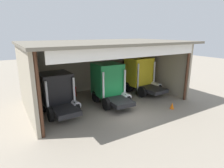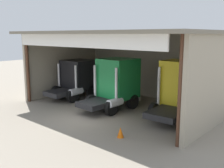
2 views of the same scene
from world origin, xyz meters
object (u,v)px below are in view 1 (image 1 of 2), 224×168
object	(u,v)px
oil_drum	(69,93)
tool_cart	(71,92)
truck_green_yard_outside	(109,83)
truck_yellow_left_bay	(141,75)
truck_black_center_right_bay	(57,92)
traffic_cone	(172,106)

from	to	relation	value
oil_drum	tool_cart	bearing A→B (deg)	35.48
truck_green_yard_outside	truck_yellow_left_bay	size ratio (longest dim) A/B	1.01
oil_drum	tool_cart	distance (m)	0.39
truck_black_center_right_bay	oil_drum	size ratio (longest dim) A/B	4.97
truck_yellow_left_bay	oil_drum	bearing A→B (deg)	160.01
truck_black_center_right_bay	truck_green_yard_outside	distance (m)	4.65
truck_green_yard_outside	oil_drum	world-z (taller)	truck_green_yard_outside
truck_black_center_right_bay	tool_cart	distance (m)	4.10
truck_black_center_right_bay	traffic_cone	xyz separation A→B (m)	(8.49, -4.41, -1.43)
truck_green_yard_outside	traffic_cone	xyz separation A→B (m)	(3.85, -4.13, -1.63)
truck_green_yard_outside	traffic_cone	size ratio (longest dim) A/B	8.44
truck_black_center_right_bay	oil_drum	xyz separation A→B (m)	(1.90, 3.01, -1.25)
truck_black_center_right_bay	traffic_cone	size ratio (longest dim) A/B	8.06
truck_yellow_left_bay	tool_cart	bearing A→B (deg)	157.65
truck_black_center_right_bay	truck_yellow_left_bay	size ratio (longest dim) A/B	0.96
truck_black_center_right_bay	truck_yellow_left_bay	distance (m)	9.30
traffic_cone	truck_black_center_right_bay	bearing A→B (deg)	152.54
truck_black_center_right_bay	truck_yellow_left_bay	xyz separation A→B (m)	(9.26, 0.81, 0.20)
oil_drum	traffic_cone	world-z (taller)	oil_drum
oil_drum	traffic_cone	bearing A→B (deg)	-48.40
tool_cart	traffic_cone	size ratio (longest dim) A/B	1.79
truck_black_center_right_bay	oil_drum	distance (m)	3.77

